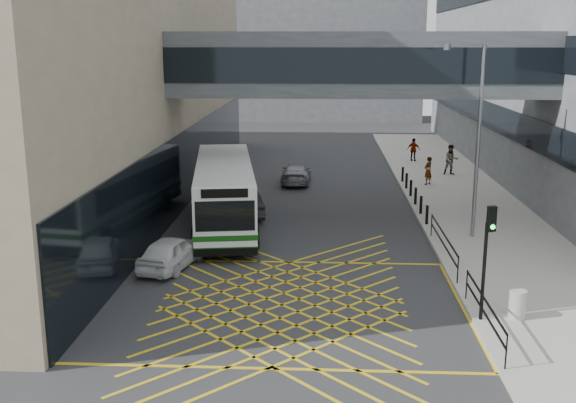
# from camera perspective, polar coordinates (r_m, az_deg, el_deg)

# --- Properties ---
(ground) EXTENTS (120.00, 120.00, 0.00)m
(ground) POSITION_cam_1_polar(r_m,az_deg,el_deg) (22.67, -0.52, -8.76)
(ground) COLOR #333335
(building_far) EXTENTS (28.00, 16.00, 18.00)m
(building_far) POSITION_cam_1_polar(r_m,az_deg,el_deg) (81.03, 0.63, 13.67)
(building_far) COLOR slate
(building_far) RESTS_ON ground
(skybridge) EXTENTS (20.00, 4.10, 3.00)m
(skybridge) POSITION_cam_1_polar(r_m,az_deg,el_deg) (33.03, 6.04, 11.48)
(skybridge) COLOR #4C5156
(skybridge) RESTS_ON ground
(pavement) EXTENTS (6.00, 54.00, 0.16)m
(pavement) POSITION_cam_1_polar(r_m,az_deg,el_deg) (37.74, 14.66, -0.04)
(pavement) COLOR #AEA9A0
(pavement) RESTS_ON ground
(box_junction) EXTENTS (12.00, 9.00, 0.01)m
(box_junction) POSITION_cam_1_polar(r_m,az_deg,el_deg) (22.67, -0.52, -8.75)
(box_junction) COLOR gold
(box_junction) RESTS_ON ground
(bus) EXTENTS (4.19, 11.42, 3.13)m
(bus) POSITION_cam_1_polar(r_m,az_deg,el_deg) (31.75, -5.41, 0.82)
(bus) COLOR white
(bus) RESTS_ON ground
(car_white) EXTENTS (2.51, 4.31, 1.29)m
(car_white) POSITION_cam_1_polar(r_m,az_deg,el_deg) (26.44, -9.86, -4.21)
(car_white) COLOR silver
(car_white) RESTS_ON ground
(car_dark) EXTENTS (3.09, 4.67, 1.36)m
(car_dark) POSITION_cam_1_polar(r_m,az_deg,el_deg) (33.74, -3.99, -0.14)
(car_dark) COLOR black
(car_dark) RESTS_ON ground
(car_silver) EXTENTS (1.88, 4.25, 1.31)m
(car_silver) POSITION_cam_1_polar(r_m,az_deg,el_deg) (41.70, 0.70, 2.46)
(car_silver) COLOR gray
(car_silver) RESTS_ON ground
(traffic_light) EXTENTS (0.30, 0.44, 3.66)m
(traffic_light) POSITION_cam_1_polar(r_m,az_deg,el_deg) (21.14, 16.54, -3.68)
(traffic_light) COLOR black
(traffic_light) RESTS_ON pavement
(street_lamp) EXTENTS (1.88, 0.65, 8.32)m
(street_lamp) POSITION_cam_1_polar(r_m,az_deg,el_deg) (29.89, 15.55, 5.88)
(street_lamp) COLOR slate
(street_lamp) RESTS_ON pavement
(litter_bin) EXTENTS (0.52, 0.52, 0.90)m
(litter_bin) POSITION_cam_1_polar(r_m,az_deg,el_deg) (22.27, 18.84, -8.24)
(litter_bin) COLOR #ADA89E
(litter_bin) RESTS_ON pavement
(kerb_railings) EXTENTS (0.05, 12.54, 1.00)m
(kerb_railings) POSITION_cam_1_polar(r_m,az_deg,el_deg) (24.49, 14.31, -5.29)
(kerb_railings) COLOR black
(kerb_railings) RESTS_ON pavement
(bollards) EXTENTS (0.14, 10.14, 0.90)m
(bollards) POSITION_cam_1_polar(r_m,az_deg,el_deg) (37.16, 10.55, 0.81)
(bollards) COLOR black
(bollards) RESTS_ON pavement
(pedestrian_a) EXTENTS (0.81, 0.81, 1.68)m
(pedestrian_a) POSITION_cam_1_polar(r_m,az_deg,el_deg) (41.32, 11.78, 2.56)
(pedestrian_a) COLOR gray
(pedestrian_a) RESTS_ON pavement
(pedestrian_b) EXTENTS (0.98, 0.61, 1.93)m
(pedestrian_b) POSITION_cam_1_polar(r_m,az_deg,el_deg) (44.76, 13.64, 3.44)
(pedestrian_b) COLOR gray
(pedestrian_b) RESTS_ON pavement
(pedestrian_c) EXTENTS (1.07, 0.83, 1.64)m
(pedestrian_c) POSITION_cam_1_polar(r_m,az_deg,el_deg) (49.41, 10.59, 4.33)
(pedestrian_c) COLOR gray
(pedestrian_c) RESTS_ON pavement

